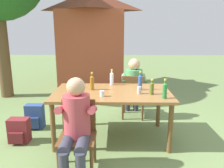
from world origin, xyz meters
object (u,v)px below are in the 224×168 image
at_px(chair_near_left, 78,132).
at_px(bottle_clear, 112,78).
at_px(bottle_blue, 140,82).
at_px(backpack_by_far_side, 35,117).
at_px(bottle_green, 165,90).
at_px(person_in_white_shirt, 76,123).
at_px(bottle_olive, 152,88).
at_px(backpack_by_near_side, 19,131).
at_px(chair_far_right, 133,94).
at_px(cup_steel, 139,90).
at_px(person_in_plaid_shirt, 133,85).
at_px(cup_glass, 102,94).
at_px(bottle_amber, 92,82).
at_px(brick_kiosk, 92,38).
at_px(dining_table, 112,96).

xyz_separation_m(chair_near_left, bottle_clear, (0.40, 1.27, 0.40)).
relative_size(bottle_blue, backpack_by_far_side, 0.70).
bearing_deg(bottle_green, backpack_by_far_side, 161.94).
xyz_separation_m(person_in_white_shirt, bottle_olive, (1.00, 0.80, 0.22)).
height_order(chair_near_left, backpack_by_near_side, chair_near_left).
relative_size(chair_far_right, cup_steel, 8.04).
height_order(person_in_plaid_shirt, cup_glass, person_in_plaid_shirt).
bearing_deg(backpack_by_near_side, bottle_blue, 9.06).
bearing_deg(bottle_blue, bottle_olive, -60.48).
xyz_separation_m(bottle_green, bottle_amber, (-1.06, 0.44, 0.00)).
bearing_deg(bottle_green, person_in_plaid_shirt, 104.44).
bearing_deg(person_in_white_shirt, brick_kiosk, 92.98).
relative_size(bottle_blue, backpack_by_near_side, 0.79).
height_order(dining_table, brick_kiosk, brick_kiosk).
xyz_separation_m(dining_table, bottle_blue, (0.45, 0.11, 0.21)).
distance_m(dining_table, backpack_by_near_side, 1.54).
bearing_deg(bottle_blue, cup_glass, -146.64).
height_order(chair_far_right, backpack_by_near_side, chair_far_right).
relative_size(person_in_white_shirt, person_in_plaid_shirt, 1.00).
xyz_separation_m(bottle_amber, backpack_by_near_side, (-1.12, -0.28, -0.71)).
distance_m(chair_near_left, backpack_by_far_side, 1.55).
bearing_deg(backpack_by_near_side, chair_near_left, -32.19).
height_order(person_in_plaid_shirt, bottle_green, person_in_plaid_shirt).
relative_size(bottle_clear, backpack_by_near_side, 0.72).
bearing_deg(person_in_white_shirt, dining_table, 66.71).
bearing_deg(person_in_white_shirt, cup_steel, 45.35).
bearing_deg(bottle_blue, backpack_by_near_side, -170.94).
bearing_deg(chair_near_left, brick_kiosk, 93.06).
distance_m(chair_far_right, bottle_green, 1.30).
bearing_deg(person_in_white_shirt, chair_far_right, 65.71).
distance_m(person_in_white_shirt, bottle_olive, 1.30).
height_order(chair_far_right, cup_glass, chair_far_right).
height_order(bottle_clear, backpack_by_near_side, bottle_clear).
bearing_deg(bottle_olive, dining_table, 166.36).
height_order(chair_far_right, bottle_green, bottle_green).
xyz_separation_m(bottle_blue, cup_steel, (-0.04, -0.23, -0.08)).
bearing_deg(bottle_olive, backpack_by_far_side, 166.15).
height_order(bottle_green, backpack_by_far_side, bottle_green).
bearing_deg(dining_table, backpack_by_far_side, 166.06).
bearing_deg(bottle_green, brick_kiosk, 110.32).
height_order(bottle_olive, cup_glass, bottle_olive).
distance_m(person_in_plaid_shirt, bottle_green, 1.36).
relative_size(bottle_olive, backpack_by_near_side, 0.59).
bearing_deg(backpack_by_far_side, person_in_white_shirt, -53.09).
bearing_deg(backpack_by_far_side, chair_near_left, -50.61).
xyz_separation_m(bottle_green, bottle_blue, (-0.29, 0.46, 0.01)).
bearing_deg(dining_table, brick_kiosk, 100.66).
distance_m(chair_far_right, person_in_white_shirt, 1.96).
height_order(person_in_plaid_shirt, bottle_blue, person_in_plaid_shirt).
height_order(cup_steel, brick_kiosk, brick_kiosk).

